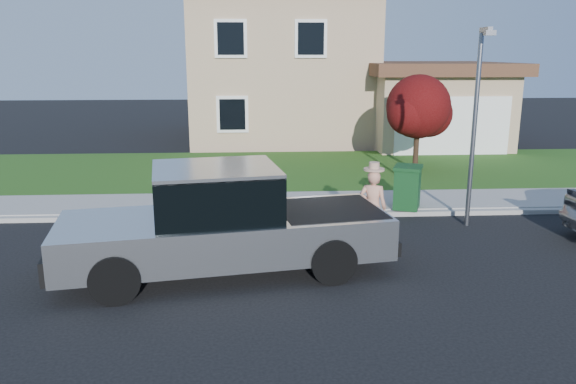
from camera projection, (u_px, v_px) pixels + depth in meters
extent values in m
plane|color=black|center=(319.00, 258.00, 11.45)|extent=(80.00, 80.00, 0.00)
cube|color=gray|center=(345.00, 214.00, 14.30)|extent=(40.00, 0.20, 0.12)
cube|color=gray|center=(339.00, 202.00, 15.36)|extent=(40.00, 2.00, 0.15)
cube|color=#245017|center=(320.00, 170.00, 19.72)|extent=(40.00, 7.00, 0.10)
cube|color=tan|center=(281.00, 71.00, 27.14)|extent=(8.00, 9.00, 6.40)
cube|color=tan|center=(430.00, 109.00, 24.98)|extent=(5.50, 6.00, 3.20)
cube|color=white|center=(452.00, 126.00, 22.14)|extent=(4.60, 0.12, 2.30)
cube|color=#4C2D1E|center=(432.00, 68.00, 24.54)|extent=(6.20, 6.80, 0.50)
cube|color=white|center=(231.00, 39.00, 22.27)|extent=(1.30, 0.10, 1.50)
cube|color=white|center=(311.00, 39.00, 22.45)|extent=(1.30, 0.10, 1.50)
cube|color=black|center=(232.00, 114.00, 23.00)|extent=(1.30, 0.10, 1.50)
cylinder|color=black|center=(115.00, 279.00, 9.28)|extent=(0.89, 0.46, 0.85)
cylinder|color=black|center=(122.00, 241.00, 11.13)|extent=(0.89, 0.46, 0.85)
cylinder|color=black|center=(333.00, 261.00, 10.09)|extent=(0.89, 0.46, 0.85)
cylinder|color=black|center=(305.00, 229.00, 11.94)|extent=(0.89, 0.46, 0.85)
cube|color=#B8BBBF|center=(226.00, 235.00, 10.55)|extent=(6.32, 3.10, 0.76)
cube|color=black|center=(216.00, 194.00, 10.32)|extent=(2.53, 2.32, 0.90)
cube|color=#B8BBBF|center=(215.00, 169.00, 10.21)|extent=(2.53, 2.32, 0.08)
cube|color=black|center=(329.00, 210.00, 10.90)|extent=(2.18, 2.10, 0.06)
cube|color=black|center=(54.00, 255.00, 9.93)|extent=(0.46, 2.01, 0.42)
cube|color=black|center=(378.00, 234.00, 11.26)|extent=(0.46, 2.01, 0.27)
cube|color=black|center=(168.00, 188.00, 11.25)|extent=(0.16, 0.25, 0.19)
imported|color=tan|center=(373.00, 207.00, 12.09)|extent=(0.71, 0.60, 1.65)
cylinder|color=tan|center=(374.00, 169.00, 11.88)|extent=(0.44, 0.44, 0.04)
cylinder|color=tan|center=(374.00, 166.00, 11.87)|extent=(0.22, 0.22, 0.15)
cylinder|color=black|center=(416.00, 149.00, 19.22)|extent=(0.19, 0.19, 1.49)
sphere|color=#4B1010|center=(418.00, 107.00, 18.87)|extent=(2.15, 2.15, 2.15)
sphere|color=#4B1010|center=(429.00, 114.00, 19.24)|extent=(1.59, 1.59, 1.59)
sphere|color=#4B1010|center=(409.00, 113.00, 18.63)|extent=(1.49, 1.49, 1.49)
cube|color=#103C18|center=(407.00, 189.00, 14.43)|extent=(0.84, 0.89, 1.03)
cube|color=#103C18|center=(408.00, 167.00, 14.30)|extent=(0.92, 0.97, 0.08)
cylinder|color=slate|center=(474.00, 132.00, 13.04)|extent=(0.11, 0.11, 4.55)
cube|color=slate|center=(486.00, 30.00, 12.27)|extent=(0.12, 0.50, 0.11)
cube|color=slate|center=(490.00, 33.00, 12.07)|extent=(0.23, 0.17, 0.11)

